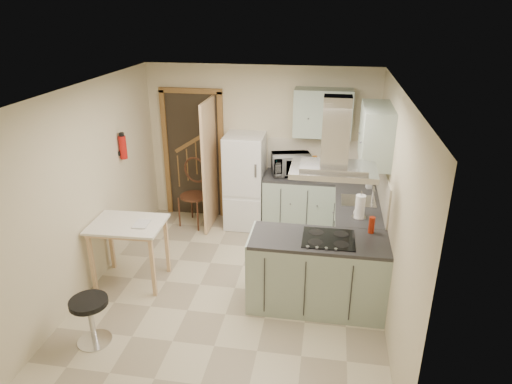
% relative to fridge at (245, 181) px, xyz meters
% --- Properties ---
extents(floor, '(4.20, 4.20, 0.00)m').
position_rel_fridge_xyz_m(floor, '(0.20, -1.80, -0.75)').
color(floor, beige).
rests_on(floor, ground).
extents(ceiling, '(4.20, 4.20, 0.00)m').
position_rel_fridge_xyz_m(ceiling, '(0.20, -1.80, 1.75)').
color(ceiling, silver).
rests_on(ceiling, back_wall).
extents(back_wall, '(3.60, 0.00, 3.60)m').
position_rel_fridge_xyz_m(back_wall, '(0.20, 0.30, 0.50)').
color(back_wall, beige).
rests_on(back_wall, floor).
extents(left_wall, '(0.00, 4.20, 4.20)m').
position_rel_fridge_xyz_m(left_wall, '(-1.60, -1.80, 0.50)').
color(left_wall, beige).
rests_on(left_wall, floor).
extents(right_wall, '(0.00, 4.20, 4.20)m').
position_rel_fridge_xyz_m(right_wall, '(2.00, -1.80, 0.50)').
color(right_wall, beige).
rests_on(right_wall, floor).
extents(doorway, '(1.10, 0.12, 2.10)m').
position_rel_fridge_xyz_m(doorway, '(-0.90, 0.27, 0.30)').
color(doorway, brown).
rests_on(doorway, floor).
extents(fridge, '(0.60, 0.60, 1.50)m').
position_rel_fridge_xyz_m(fridge, '(0.00, 0.00, 0.00)').
color(fridge, white).
rests_on(fridge, floor).
extents(counter_back, '(1.08, 0.60, 0.90)m').
position_rel_fridge_xyz_m(counter_back, '(0.86, 0.00, -0.30)').
color(counter_back, '#9EB2A0').
rests_on(counter_back, floor).
extents(counter_right, '(0.60, 1.95, 0.90)m').
position_rel_fridge_xyz_m(counter_right, '(1.70, -0.68, -0.30)').
color(counter_right, '#9EB2A0').
rests_on(counter_right, floor).
extents(splashback, '(1.68, 0.02, 0.50)m').
position_rel_fridge_xyz_m(splashback, '(1.16, 0.29, 0.40)').
color(splashback, beige).
rests_on(splashback, counter_back).
extents(wall_cabinet_back, '(0.85, 0.35, 0.70)m').
position_rel_fridge_xyz_m(wall_cabinet_back, '(1.15, 0.12, 1.10)').
color(wall_cabinet_back, '#9EB2A0').
rests_on(wall_cabinet_back, back_wall).
extents(wall_cabinet_right, '(0.35, 0.90, 0.70)m').
position_rel_fridge_xyz_m(wall_cabinet_right, '(1.82, -0.95, 1.10)').
color(wall_cabinet_right, '#9EB2A0').
rests_on(wall_cabinet_right, right_wall).
extents(peninsula, '(1.55, 0.65, 0.90)m').
position_rel_fridge_xyz_m(peninsula, '(1.22, -1.98, -0.30)').
color(peninsula, '#9EB2A0').
rests_on(peninsula, floor).
extents(hob, '(0.58, 0.50, 0.01)m').
position_rel_fridge_xyz_m(hob, '(1.32, -1.98, 0.16)').
color(hob, black).
rests_on(hob, peninsula).
extents(extractor_hood, '(0.90, 0.55, 0.10)m').
position_rel_fridge_xyz_m(extractor_hood, '(1.32, -1.98, 0.97)').
color(extractor_hood, silver).
rests_on(extractor_hood, ceiling).
extents(sink, '(0.45, 0.40, 0.01)m').
position_rel_fridge_xyz_m(sink, '(1.70, -0.85, 0.16)').
color(sink, silver).
rests_on(sink, counter_right).
extents(fire_extinguisher, '(0.10, 0.10, 0.32)m').
position_rel_fridge_xyz_m(fire_extinguisher, '(-1.54, -0.90, 0.75)').
color(fire_extinguisher, '#B2140F').
rests_on(fire_extinguisher, left_wall).
extents(drop_leaf_table, '(0.91, 0.70, 0.84)m').
position_rel_fridge_xyz_m(drop_leaf_table, '(-1.13, -1.85, -0.33)').
color(drop_leaf_table, tan).
rests_on(drop_leaf_table, floor).
extents(bentwood_chair, '(0.55, 0.55, 0.99)m').
position_rel_fridge_xyz_m(bentwood_chair, '(-0.81, -0.13, -0.25)').
color(bentwood_chair, '#451C17').
rests_on(bentwood_chair, floor).
extents(stool, '(0.46, 0.46, 0.53)m').
position_rel_fridge_xyz_m(stool, '(-1.08, -3.00, -0.48)').
color(stool, black).
rests_on(stool, floor).
extents(microwave, '(0.66, 0.52, 0.32)m').
position_rel_fridge_xyz_m(microwave, '(0.71, 0.04, 0.31)').
color(microwave, black).
rests_on(microwave, counter_back).
extents(kettle, '(0.17, 0.17, 0.19)m').
position_rel_fridge_xyz_m(kettle, '(1.15, 0.12, 0.25)').
color(kettle, silver).
rests_on(kettle, counter_back).
extents(cereal_box, '(0.07, 0.17, 0.26)m').
position_rel_fridge_xyz_m(cereal_box, '(1.06, 0.14, 0.28)').
color(cereal_box, orange).
rests_on(cereal_box, counter_back).
extents(soap_bottle, '(0.09, 0.09, 0.16)m').
position_rel_fridge_xyz_m(soap_bottle, '(1.86, -0.36, 0.23)').
color(soap_bottle, '#A0A0AC').
rests_on(soap_bottle, counter_right).
extents(paper_towel, '(0.13, 0.13, 0.31)m').
position_rel_fridge_xyz_m(paper_towel, '(1.69, -1.36, 0.30)').
color(paper_towel, white).
rests_on(paper_towel, counter_right).
extents(cup, '(0.10, 0.10, 0.08)m').
position_rel_fridge_xyz_m(cup, '(1.67, -1.34, 0.19)').
color(cup, silver).
rests_on(cup, counter_right).
extents(red_bottle, '(0.09, 0.09, 0.20)m').
position_rel_fridge_xyz_m(red_bottle, '(1.80, -1.74, 0.25)').
color(red_bottle, '#AE270E').
rests_on(red_bottle, peninsula).
extents(book, '(0.19, 0.25, 0.11)m').
position_rel_fridge_xyz_m(book, '(-1.03, -1.87, 0.14)').
color(book, maroon).
rests_on(book, drop_leaf_table).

